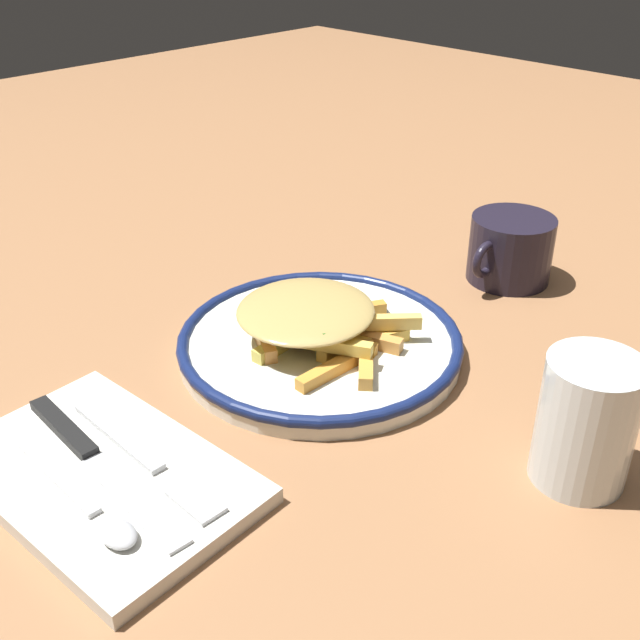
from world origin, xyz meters
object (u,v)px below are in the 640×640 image
(plate, at_px, (320,343))
(water_glass, at_px, (586,422))
(spoon, at_px, (92,509))
(coffee_mug, at_px, (510,249))
(napkin, at_px, (103,476))
(knife, at_px, (89,454))
(fries_heap, at_px, (314,319))
(fork, at_px, (143,457))

(plate, distance_m, water_glass, 0.26)
(plate, bearing_deg, spoon, 10.12)
(spoon, distance_m, coffee_mug, 0.53)
(napkin, distance_m, knife, 0.02)
(knife, xyz_separation_m, water_glass, (-0.25, 0.26, 0.03))
(plate, height_order, napkin, plate)
(plate, xyz_separation_m, fries_heap, (0.01, -0.00, 0.03))
(fries_heap, relative_size, spoon, 1.21)
(spoon, bearing_deg, fork, -158.06)
(napkin, bearing_deg, fries_heap, -176.43)
(fries_heap, relative_size, napkin, 0.81)
(coffee_mug, bearing_deg, napkin, -2.95)
(fork, relative_size, spoon, 1.16)
(spoon, relative_size, water_glass, 1.52)
(fork, bearing_deg, napkin, -23.65)
(fries_heap, bearing_deg, napkin, 3.57)
(spoon, height_order, water_glass, water_glass)
(napkin, bearing_deg, knife, -92.99)
(plate, distance_m, spoon, 0.27)
(fork, bearing_deg, plate, -173.22)
(napkin, xyz_separation_m, water_glass, (-0.25, 0.24, 0.04))
(fork, relative_size, knife, 0.84)
(plate, relative_size, napkin, 1.17)
(fork, bearing_deg, water_glass, 134.35)
(plate, xyz_separation_m, knife, (0.24, -0.01, 0.00))
(fries_heap, height_order, water_glass, water_glass)
(spoon, bearing_deg, knife, -118.71)
(fries_heap, xyz_separation_m, fork, (0.21, 0.03, -0.02))
(fork, relative_size, coffee_mug, 1.53)
(plate, distance_m, fork, 0.21)
(fries_heap, height_order, napkin, fries_heap)
(knife, distance_m, water_glass, 0.37)
(fries_heap, bearing_deg, plate, 165.16)
(napkin, bearing_deg, plate, -176.89)
(water_glass, height_order, coffee_mug, water_glass)
(napkin, height_order, fork, fork)
(plate, height_order, spoon, spoon)
(plate, xyz_separation_m, spoon, (0.27, 0.05, 0.01))
(napkin, bearing_deg, water_glass, 136.21)
(napkin, height_order, coffee_mug, coffee_mug)
(knife, bearing_deg, plate, 178.60)
(fries_heap, height_order, spoon, fries_heap)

